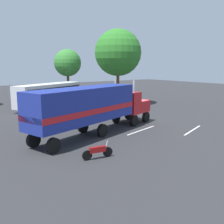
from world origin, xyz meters
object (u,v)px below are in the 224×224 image
semi_truck (93,106)px  tree_left (68,63)px  person_bystander (75,120)px  parked_bus (49,93)px  tree_right (118,53)px  motorcycle (98,151)px

semi_truck → tree_left: bearing=68.1°
person_bystander → tree_left: bearing=64.9°
parked_bus → tree_left: bearing=48.2°
semi_truck → tree_right: bearing=45.8°
parked_bus → tree_left: size_ratio=1.28×
semi_truck → tree_left: size_ratio=1.65×
parked_bus → motorcycle: parked_bus is taller
semi_truck → motorcycle: bearing=-119.4°
motorcycle → tree_left: size_ratio=0.24×
tree_right → person_bystander: bearing=-141.6°
person_bystander → tree_right: (12.68, 10.05, 6.85)m
parked_bus → motorcycle: bearing=-104.9°
tree_right → parked_bus: bearing=163.7°
person_bystander → tree_left: 23.09m
person_bystander → motorcycle: 8.28m
semi_truck → person_bystander: bearing=97.1°
tree_right → motorcycle: bearing=-130.5°
person_bystander → tree_right: bearing=38.4°
parked_bus → semi_truck: bearing=-99.4°
semi_truck → motorcycle: 6.31m
parked_bus → tree_right: (9.76, -2.86, 5.67)m
parked_bus → tree_left: (6.62, 7.42, 4.21)m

